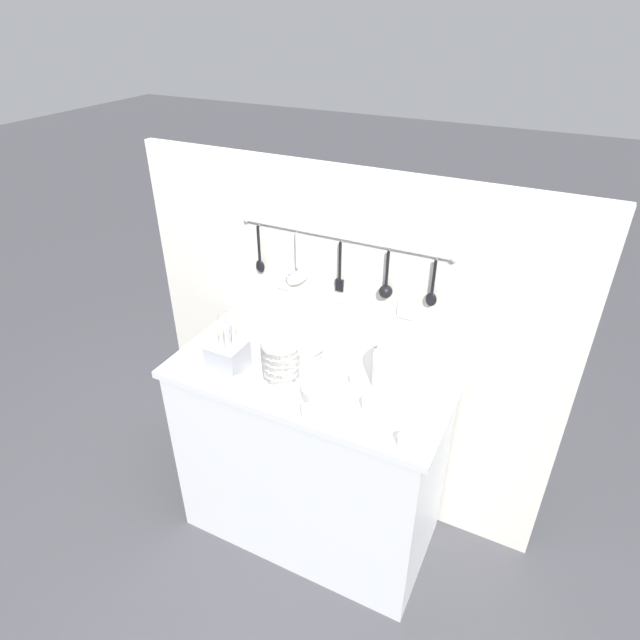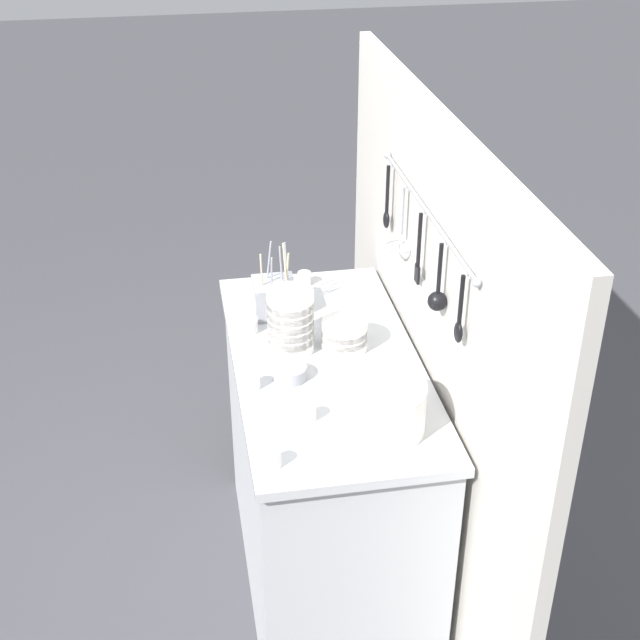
% 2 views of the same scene
% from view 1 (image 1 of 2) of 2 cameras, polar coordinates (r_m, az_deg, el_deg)
% --- Properties ---
extents(ground_plane, '(20.00, 20.00, 0.00)m').
position_cam_1_polar(ground_plane, '(2.87, -0.88, -20.86)').
color(ground_plane, '#424247').
extents(counter, '(1.17, 0.57, 0.95)m').
position_cam_1_polar(counter, '(2.52, -0.97, -14.24)').
color(counter, '#B7BABC').
rests_on(counter, ground).
extents(back_wall, '(1.97, 0.11, 1.72)m').
position_cam_1_polar(back_wall, '(2.49, 2.36, -3.21)').
color(back_wall, '#BCB7AD').
rests_on(back_wall, ground).
extents(bowl_stack_wide_centre, '(0.14, 0.14, 0.10)m').
position_cam_1_polar(bowl_stack_wide_centre, '(2.24, -1.53, -3.30)').
color(bowl_stack_wide_centre, white).
rests_on(bowl_stack_wide_centre, counter).
extents(bowl_stack_tall_left, '(0.15, 0.15, 0.21)m').
position_cam_1_polar(bowl_stack_tall_left, '(2.10, -4.24, -4.27)').
color(bowl_stack_tall_left, white).
rests_on(bowl_stack_tall_left, counter).
extents(plate_stack, '(0.25, 0.25, 0.14)m').
position_cam_1_polar(plate_stack, '(2.11, 8.98, -5.51)').
color(plate_stack, white).
rests_on(plate_stack, counter).
extents(steel_mixing_bowl, '(0.10, 0.10, 0.04)m').
position_cam_1_polar(steel_mixing_bowl, '(2.07, -0.60, -7.70)').
color(steel_mixing_bowl, '#93969E').
rests_on(steel_mixing_bowl, counter).
extents(cutlery_caddy, '(0.14, 0.14, 0.26)m').
position_cam_1_polar(cutlery_caddy, '(2.23, -9.80, -3.78)').
color(cutlery_caddy, '#93969E').
rests_on(cutlery_caddy, counter).
extents(cup_by_caddy, '(0.05, 0.05, 0.05)m').
position_cam_1_polar(cup_by_caddy, '(1.98, -1.34, -9.79)').
color(cup_by_caddy, white).
rests_on(cup_by_caddy, counter).
extents(cup_beside_plates, '(0.05, 0.05, 0.05)m').
position_cam_1_polar(cup_beside_plates, '(2.13, -8.62, -6.68)').
color(cup_beside_plates, white).
rests_on(cup_beside_plates, counter).
extents(cup_edge_far, '(0.05, 0.05, 0.05)m').
position_cam_1_polar(cup_edge_far, '(2.43, -11.48, -1.74)').
color(cup_edge_far, white).
rests_on(cup_edge_far, counter).
extents(cup_centre, '(0.05, 0.05, 0.05)m').
position_cam_1_polar(cup_centre, '(2.13, 3.84, -6.45)').
color(cup_centre, white).
rests_on(cup_centre, counter).
extents(cup_front_right, '(0.05, 0.05, 0.05)m').
position_cam_1_polar(cup_front_right, '(2.02, 5.17, -9.00)').
color(cup_front_right, white).
rests_on(cup_front_right, counter).
extents(cup_mid_row, '(0.05, 0.05, 0.05)m').
position_cam_1_polar(cup_mid_row, '(1.89, 8.96, -12.70)').
color(cup_mid_row, white).
rests_on(cup_mid_row, counter).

